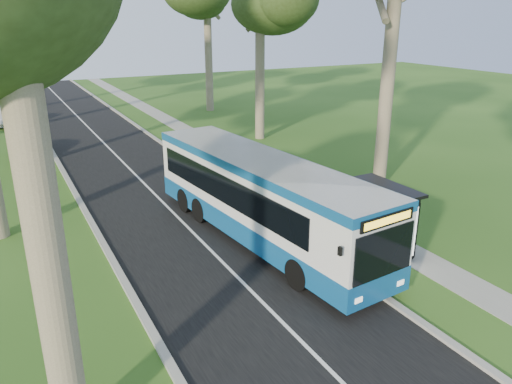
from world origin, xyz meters
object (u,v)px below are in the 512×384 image
(bus, at_px, (261,199))
(bus_shelter, at_px, (391,209))
(bus_stop_sign, at_px, (386,240))
(litter_bin, at_px, (343,239))
(car_silver, at_px, (8,115))
(car_white, at_px, (29,144))

(bus, height_order, bus_shelter, bus)
(bus, xyz_separation_m, bus_shelter, (3.61, -3.25, 0.06))
(bus, relative_size, bus_stop_sign, 5.32)
(bus, distance_m, bus_shelter, 4.86)
(bus_shelter, bearing_deg, bus_stop_sign, -136.94)
(bus_stop_sign, relative_size, litter_bin, 2.48)
(litter_bin, relative_size, car_silver, 0.21)
(bus, relative_size, litter_bin, 13.21)
(bus, xyz_separation_m, litter_bin, (2.22, -2.35, -1.23))
(bus_shelter, bearing_deg, litter_bin, 145.84)
(bus_stop_sign, height_order, car_silver, bus_stop_sign)
(bus_stop_sign, relative_size, car_silver, 0.51)
(bus, height_order, litter_bin, bus)
(bus_shelter, xyz_separation_m, car_silver, (-11.25, 32.11, -1.01))
(bus_stop_sign, bearing_deg, car_white, 128.15)
(litter_bin, xyz_separation_m, car_white, (-9.20, 20.29, 0.23))
(bus, relative_size, bus_shelter, 4.29)
(bus_stop_sign, relative_size, bus_shelter, 0.81)
(car_white, bearing_deg, bus_shelter, -55.48)
(car_white, height_order, car_silver, car_silver)
(car_white, xyz_separation_m, car_silver, (-0.66, 10.92, 0.05))
(car_white, bearing_deg, bus_stop_sign, -60.47)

